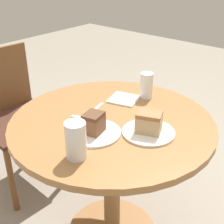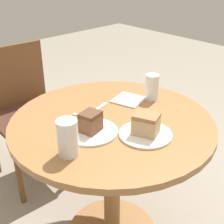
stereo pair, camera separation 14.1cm
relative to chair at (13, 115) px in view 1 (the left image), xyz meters
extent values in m
cylinder|color=#9E6B3D|center=(0.01, -0.83, -0.12)|extent=(0.09, 0.09, 0.68)
cylinder|color=#9E6B3D|center=(0.01, -0.83, 0.24)|extent=(0.94, 0.94, 0.03)
cylinder|color=brown|center=(-0.23, -0.25, -0.26)|extent=(0.04, 0.04, 0.45)
cylinder|color=brown|center=(0.20, -0.28, -0.26)|extent=(0.04, 0.04, 0.45)
cylinder|color=brown|center=(0.22, 0.12, -0.26)|extent=(0.04, 0.04, 0.45)
cube|color=#47281E|center=(0.00, -0.07, -0.02)|extent=(0.49, 0.46, 0.03)
cylinder|color=white|center=(-0.13, -0.85, 0.26)|extent=(0.23, 0.23, 0.01)
cylinder|color=white|center=(0.02, -1.02, 0.26)|extent=(0.23, 0.23, 0.01)
cube|color=brown|center=(-0.13, -0.85, 0.30)|extent=(0.10, 0.09, 0.07)
cube|color=brown|center=(-0.13, -0.85, 0.34)|extent=(0.10, 0.09, 0.02)
cube|color=tan|center=(0.02, -1.02, 0.30)|extent=(0.11, 0.13, 0.07)
cube|color=#9E6B42|center=(0.02, -1.02, 0.34)|extent=(0.11, 0.12, 0.02)
cylinder|color=silver|center=(-0.30, -0.91, 0.30)|extent=(0.07, 0.07, 0.09)
cylinder|color=white|center=(-0.30, -0.91, 0.33)|extent=(0.08, 0.08, 0.15)
cylinder|color=silver|center=(0.31, -0.81, 0.31)|extent=(0.06, 0.06, 0.10)
cylinder|color=white|center=(0.31, -0.81, 0.32)|extent=(0.07, 0.07, 0.13)
cube|color=silver|center=(0.21, -0.74, 0.26)|extent=(0.18, 0.18, 0.01)
cube|color=silver|center=(-0.06, -0.73, 0.26)|extent=(0.08, 0.15, 0.00)
cube|color=silver|center=(0.04, -0.70, 0.26)|extent=(0.14, 0.06, 0.00)
camera|label=1|loc=(-0.95, -1.63, 0.95)|focal=50.00mm
camera|label=2|loc=(-0.85, -1.73, 0.95)|focal=50.00mm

